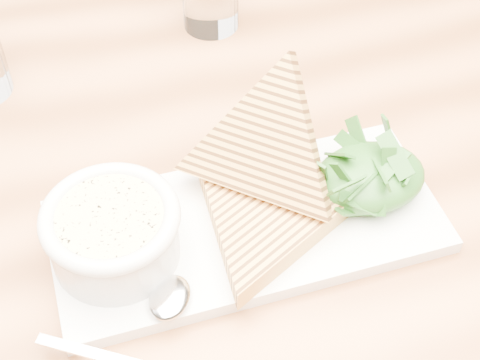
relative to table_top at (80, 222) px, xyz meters
name	(u,v)px	position (x,y,z in m)	size (l,w,h in m)	color
table_top	(80,222)	(0.00, 0.00, 0.00)	(1.29, 0.86, 0.04)	#B26F40
table_leg_br	(399,121)	(0.60, 0.38, -0.39)	(0.06, 0.06, 0.73)	#B26F40
platter	(247,226)	(0.15, -0.08, 0.03)	(0.35, 0.16, 0.01)	white
soup_bowl	(114,238)	(0.03, -0.07, 0.06)	(0.11, 0.11, 0.04)	white
soup	(110,218)	(0.03, -0.07, 0.08)	(0.09, 0.09, 0.01)	#F0D891
bowl_rim	(109,217)	(0.03, -0.07, 0.09)	(0.12, 0.12, 0.01)	white
sandwich_flat	(264,222)	(0.16, -0.09, 0.05)	(0.17, 0.17, 0.02)	gold
sandwich_lean	(265,147)	(0.17, -0.04, 0.09)	(0.17, 0.17, 0.10)	gold
salad_base	(370,177)	(0.26, -0.08, 0.05)	(0.10, 0.08, 0.04)	#173F15
arugula_pile	(371,172)	(0.26, -0.08, 0.06)	(0.11, 0.10, 0.05)	#2D661D
spoon_bowl	(170,297)	(0.06, -0.14, 0.04)	(0.03, 0.05, 0.01)	silver
spoon_handle	(105,357)	(0.00, -0.17, 0.04)	(0.11, 0.01, 0.00)	silver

